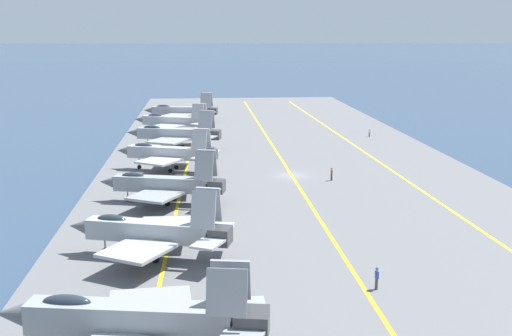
% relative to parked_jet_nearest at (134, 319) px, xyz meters
% --- Properties ---
extents(ground_plane, '(2000.00, 2000.00, 0.00)m').
position_rel_parked_jet_nearest_xyz_m(ground_plane, '(50.19, -16.95, -3.12)').
color(ground_plane, '#2D425B').
extents(carrier_deck, '(211.54, 54.75, 0.40)m').
position_rel_parked_jet_nearest_xyz_m(carrier_deck, '(50.19, -16.95, -2.92)').
color(carrier_deck, slate).
rests_on(carrier_deck, ground).
extents(deck_stripe_foul_line, '(190.34, 4.89, 0.01)m').
position_rel_parked_jet_nearest_xyz_m(deck_stripe_foul_line, '(50.19, -32.00, -2.72)').
color(deck_stripe_foul_line, yellow).
rests_on(deck_stripe_foul_line, carrier_deck).
extents(deck_stripe_centerline, '(190.39, 0.36, 0.01)m').
position_rel_parked_jet_nearest_xyz_m(deck_stripe_centerline, '(50.19, -16.95, -2.72)').
color(deck_stripe_centerline, yellow).
rests_on(deck_stripe_centerline, carrier_deck).
extents(deck_stripe_edge_line, '(190.31, 6.02, 0.01)m').
position_rel_parked_jet_nearest_xyz_m(deck_stripe_edge_line, '(50.19, -1.89, -2.72)').
color(deck_stripe_edge_line, yellow).
rests_on(deck_stripe_edge_line, carrier_deck).
extents(parked_jet_nearest, '(13.04, 17.28, 6.47)m').
position_rel_parked_jet_nearest_xyz_m(parked_jet_nearest, '(0.00, 0.00, 0.00)').
color(parked_jet_nearest, gray).
rests_on(parked_jet_nearest, carrier_deck).
extents(parked_jet_second, '(13.13, 15.38, 6.64)m').
position_rel_parked_jet_nearest_xyz_m(parked_jet_second, '(18.33, 0.25, -0.23)').
color(parked_jet_second, '#9EA3A8').
rests_on(parked_jet_second, carrier_deck).
extents(parked_jet_third, '(12.45, 15.35, 6.46)m').
position_rel_parked_jet_nearest_xyz_m(parked_jet_third, '(37.03, 0.13, -0.43)').
color(parked_jet_third, gray).
rests_on(parked_jet_third, carrier_deck).
extents(parked_jet_fourth, '(12.47, 15.45, 6.32)m').
position_rel_parked_jet_nearest_xyz_m(parked_jet_fourth, '(54.95, 0.50, -0.09)').
color(parked_jet_fourth, '#A8AAAF').
rests_on(parked_jet_fourth, carrier_deck).
extents(parked_jet_fifth, '(14.13, 16.58, 6.82)m').
position_rel_parked_jet_nearest_xyz_m(parked_jet_fifth, '(71.77, 0.08, 0.02)').
color(parked_jet_fifth, '#93999E').
rests_on(parked_jet_fifth, carrier_deck).
extents(parked_jet_sixth, '(13.30, 16.26, 6.15)m').
position_rel_parked_jet_nearest_xyz_m(parked_jet_sixth, '(88.93, 0.95, -0.20)').
color(parked_jet_sixth, '#A8AAAF').
rests_on(parked_jet_sixth, carrier_deck).
extents(parked_jet_seventh, '(12.69, 16.91, 6.43)m').
position_rel_parked_jet_nearest_xyz_m(parked_jet_seventh, '(106.91, -0.18, -0.36)').
color(parked_jet_seventh, '#93999E').
rests_on(parked_jet_seventh, carrier_deck).
extents(crew_white_vest, '(0.37, 0.44, 1.65)m').
position_rel_parked_jet_nearest_xyz_m(crew_white_vest, '(82.00, -36.50, -1.82)').
color(crew_white_vest, '#4C473D').
rests_on(crew_white_vest, carrier_deck).
extents(crew_blue_vest, '(0.40, 0.29, 1.84)m').
position_rel_parked_jet_nearest_xyz_m(crew_blue_vest, '(9.53, -17.88, -1.71)').
color(crew_blue_vest, '#4C473D').
rests_on(crew_blue_vest, carrier_deck).
extents(crew_brown_vest, '(0.41, 0.31, 1.81)m').
position_rel_parked_jet_nearest_xyz_m(crew_brown_vest, '(46.70, -21.90, -1.73)').
color(crew_brown_vest, '#383328').
rests_on(crew_brown_vest, carrier_deck).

